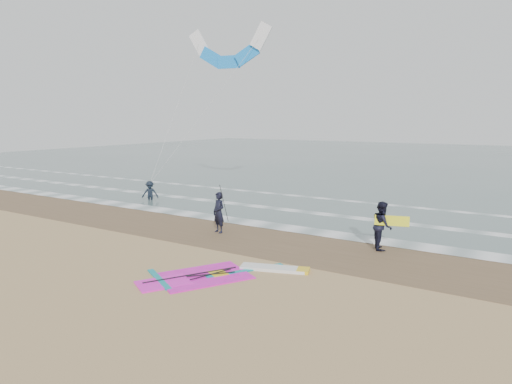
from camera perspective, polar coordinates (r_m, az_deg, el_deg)
The scene contains 11 objects.
ground at distance 14.96m, azimuth -10.29°, elevation -10.99°, with size 120.00×120.00×0.00m, color tan.
sea_water at distance 59.35m, azimuth 22.45°, elevation 3.55°, with size 120.00×80.00×0.02m, color #47605E.
wet_sand_band at distance 19.60m, azimuth 1.56°, elevation -5.95°, with size 120.00×5.00×0.01m, color brown.
foam_waterline at distance 23.43m, azimuth 7.05°, elevation -3.43°, with size 120.00×9.15×0.02m.
windsurf_rig at distance 15.34m, azimuth -4.13°, elevation -10.22°, with size 4.84×4.58×0.12m.
person_standing at distance 20.63m, azimuth -4.68°, elevation -2.56°, with size 0.68×0.45×1.86m, color black.
person_walking at distance 18.65m, azimuth 15.48°, elevation -4.06°, with size 0.93×0.73×1.92m, color black.
person_wading at distance 29.41m, azimuth -13.13°, elevation 0.49°, with size 1.03×0.59×1.59m, color black.
held_pole at distance 20.38m, azimuth -4.02°, elevation -1.46°, with size 0.17×0.86×1.82m.
carried_kiteboard at distance 18.39m, azimuth 16.62°, elevation -3.47°, with size 1.30×0.51×0.39m.
surf_kite at distance 30.58m, azimuth -3.46°, elevation 17.17°, with size 6.34×4.44×9.94m.
Camera 1 is at (9.50, -10.37, 5.12)m, focal length 32.00 mm.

